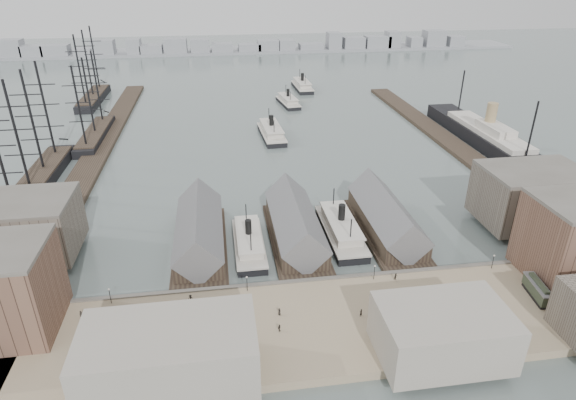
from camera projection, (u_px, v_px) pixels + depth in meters
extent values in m
plane|color=#53605E|center=(306.00, 275.00, 119.11)|extent=(900.00, 900.00, 0.00)
cube|color=gray|center=(323.00, 325.00, 100.93)|extent=(180.00, 30.00, 2.00)
cube|color=#59544C|center=(310.00, 283.00, 113.99)|extent=(180.00, 1.20, 2.30)
cube|color=#2D231C|center=(100.00, 148.00, 198.34)|extent=(10.00, 220.00, 1.60)
cube|color=#2D231C|center=(445.00, 139.00, 209.01)|extent=(10.00, 180.00, 1.60)
cube|color=#2D231C|center=(200.00, 247.00, 129.56)|extent=(14.00, 42.00, 1.20)
cube|color=#2D231C|center=(200.00, 235.00, 129.07)|extent=(12.00, 36.00, 5.00)
cube|color=#59595B|center=(199.00, 227.00, 127.92)|extent=(12.60, 37.00, 12.60)
cube|color=#2D231C|center=(296.00, 240.00, 133.04)|extent=(14.00, 42.00, 1.20)
cube|color=#2D231C|center=(295.00, 228.00, 132.55)|extent=(12.00, 36.00, 5.00)
cube|color=#59595B|center=(295.00, 220.00, 131.40)|extent=(12.60, 37.00, 12.60)
cube|color=#2D231C|center=(386.00, 233.00, 136.52)|extent=(14.00, 42.00, 1.20)
cube|color=#2D231C|center=(386.00, 221.00, 136.03)|extent=(12.00, 36.00, 5.00)
cube|color=#59595B|center=(386.00, 213.00, 134.88)|extent=(12.60, 37.00, 12.60)
cube|color=#60564C|center=(22.00, 228.00, 121.73)|extent=(26.00, 20.00, 14.00)
cube|color=#60564C|center=(531.00, 196.00, 137.31)|extent=(28.00, 20.00, 15.00)
cube|color=gray|center=(442.00, 332.00, 90.31)|extent=(24.00, 16.00, 10.00)
cube|color=gray|center=(170.00, 358.00, 83.18)|extent=(30.00, 16.00, 12.00)
cylinder|color=black|center=(110.00, 296.00, 105.20)|extent=(0.16, 0.16, 3.60)
sphere|color=beige|center=(109.00, 289.00, 104.36)|extent=(0.44, 0.44, 0.44)
cylinder|color=black|center=(247.00, 284.00, 109.22)|extent=(0.16, 0.16, 3.60)
sphere|color=beige|center=(247.00, 277.00, 108.38)|extent=(0.44, 0.44, 0.44)
cylinder|color=black|center=(374.00, 273.00, 113.23)|extent=(0.16, 0.16, 3.60)
sphere|color=beige|center=(375.00, 266.00, 112.39)|extent=(0.44, 0.44, 0.44)
cylinder|color=black|center=(493.00, 262.00, 117.25)|extent=(0.16, 0.16, 3.60)
sphere|color=beige|center=(494.00, 256.00, 116.40)|extent=(0.44, 0.44, 0.44)
cube|color=gray|center=(235.00, 50.00, 420.19)|extent=(500.00, 40.00, 2.00)
cube|color=gray|center=(11.00, 49.00, 384.44)|extent=(18.77, 14.00, 15.03)
cube|color=gray|center=(34.00, 52.00, 387.75)|extent=(17.36, 14.00, 10.23)
cube|color=gray|center=(56.00, 51.00, 390.07)|extent=(20.65, 14.00, 10.28)
cube|color=gray|center=(84.00, 53.00, 393.63)|extent=(14.71, 14.00, 7.23)
cube|color=gray|center=(104.00, 48.00, 394.39)|extent=(17.63, 14.00, 13.23)
cube|color=gray|center=(134.00, 47.00, 397.59)|extent=(10.74, 14.00, 13.58)
cube|color=gray|center=(152.00, 50.00, 400.51)|extent=(18.06, 14.00, 8.64)
cube|color=gray|center=(176.00, 47.00, 402.15)|extent=(18.55, 14.00, 13.29)
cube|color=gray|center=(200.00, 47.00, 405.03)|extent=(15.33, 14.00, 12.47)
cube|color=gray|center=(222.00, 48.00, 408.33)|extent=(17.56, 14.00, 8.72)
cube|color=gray|center=(250.00, 48.00, 411.68)|extent=(18.76, 14.00, 7.63)
cube|color=gray|center=(268.00, 46.00, 413.20)|extent=(17.61, 14.00, 10.35)
cube|color=gray|center=(287.00, 46.00, 415.38)|extent=(13.38, 14.00, 10.30)
cube|color=gray|center=(311.00, 47.00, 419.05)|extent=(20.73, 14.00, 6.75)
cube|color=gray|center=(334.00, 42.00, 419.78)|extent=(11.51, 14.00, 15.57)
cube|color=gray|center=(353.00, 44.00, 423.12)|extent=(18.17, 14.00, 11.26)
cube|color=gray|center=(377.00, 43.00, 425.90)|extent=(21.81, 14.00, 11.83)
cube|color=gray|center=(392.00, 40.00, 426.94)|extent=(11.12, 14.00, 15.50)
cube|color=gray|center=(414.00, 43.00, 430.85)|extent=(10.90, 14.00, 10.29)
cube|color=gray|center=(434.00, 39.00, 432.09)|extent=(17.95, 14.00, 15.72)
cube|color=gray|center=(454.00, 42.00, 435.92)|extent=(14.21, 14.00, 10.51)
cube|color=black|center=(249.00, 246.00, 129.47)|extent=(7.46, 26.12, 1.68)
cube|color=beige|center=(249.00, 242.00, 128.93)|extent=(7.84, 26.12, 0.47)
cube|color=beige|center=(249.00, 238.00, 128.35)|extent=(6.06, 18.66, 2.05)
cube|color=beige|center=(249.00, 234.00, 127.77)|extent=(6.53, 20.52, 0.37)
cylinder|color=black|center=(248.00, 227.00, 126.87)|extent=(1.68, 1.68, 4.20)
cylinder|color=black|center=(246.00, 213.00, 134.39)|extent=(0.28, 0.28, 5.60)
cylinder|color=black|center=(251.00, 244.00, 119.50)|extent=(0.28, 0.28, 5.60)
cube|color=black|center=(341.00, 233.00, 135.36)|extent=(8.46, 29.60, 1.90)
cube|color=beige|center=(341.00, 229.00, 134.76)|extent=(8.88, 29.60, 0.53)
cube|color=beige|center=(341.00, 225.00, 134.10)|extent=(6.87, 21.14, 2.33)
cube|color=beige|center=(341.00, 220.00, 133.45)|extent=(7.40, 23.25, 0.42)
cylinder|color=black|center=(342.00, 213.00, 132.42)|extent=(1.90, 1.90, 4.76)
cylinder|color=black|center=(334.00, 198.00, 140.95)|extent=(0.32, 0.32, 6.34)
cylinder|color=black|center=(351.00, 230.00, 124.08)|extent=(0.32, 0.32, 6.34)
cube|color=black|center=(272.00, 135.00, 212.80)|extent=(9.91, 29.91, 1.90)
cube|color=beige|center=(272.00, 132.00, 212.20)|extent=(10.33, 29.93, 0.53)
cube|color=beige|center=(272.00, 129.00, 211.55)|extent=(7.90, 21.40, 2.32)
cube|color=beige|center=(271.00, 126.00, 210.89)|extent=(8.54, 23.54, 0.42)
cylinder|color=black|center=(271.00, 121.00, 209.87)|extent=(1.90, 1.90, 4.74)
cylinder|color=black|center=(269.00, 115.00, 218.37)|extent=(0.32, 0.32, 6.33)
cylinder|color=black|center=(274.00, 128.00, 201.54)|extent=(0.32, 0.32, 6.33)
cube|color=black|center=(288.00, 103.00, 261.63)|extent=(10.54, 26.32, 1.64)
cube|color=beige|center=(288.00, 101.00, 261.10)|extent=(10.90, 26.36, 0.46)
cube|color=beige|center=(288.00, 99.00, 260.53)|extent=(8.24, 18.89, 2.01)
cube|color=beige|center=(288.00, 96.00, 259.97)|extent=(8.93, 20.76, 0.37)
cylinder|color=black|center=(288.00, 93.00, 259.08)|extent=(1.64, 1.64, 4.11)
cylinder|color=black|center=(286.00, 90.00, 266.45)|extent=(0.27, 0.27, 5.48)
cylinder|color=black|center=(290.00, 97.00, 251.87)|extent=(0.27, 0.27, 5.48)
cube|color=black|center=(302.00, 88.00, 293.54)|extent=(9.05, 29.36, 1.87)
cube|color=beige|center=(302.00, 86.00, 292.94)|extent=(9.47, 29.37, 0.52)
cube|color=beige|center=(302.00, 83.00, 292.30)|extent=(7.28, 20.99, 2.29)
cube|color=beige|center=(302.00, 81.00, 291.65)|extent=(7.85, 23.09, 0.42)
cylinder|color=black|center=(302.00, 77.00, 290.64)|extent=(1.87, 1.87, 4.69)
cylinder|color=black|center=(300.00, 74.00, 299.04)|extent=(0.31, 0.31, 6.25)
cylinder|color=black|center=(305.00, 81.00, 282.42)|extent=(0.31, 0.31, 6.25)
cube|color=black|center=(38.00, 182.00, 165.13)|extent=(9.37, 64.51, 3.75)
cube|color=#2D231C|center=(37.00, 176.00, 164.16)|extent=(8.84, 58.06, 0.62)
cylinder|color=black|center=(17.00, 136.00, 150.08)|extent=(0.83, 0.83, 35.38)
cylinder|color=black|center=(32.00, 122.00, 163.43)|extent=(0.83, 0.83, 35.38)
cylinder|color=black|center=(46.00, 110.00, 176.78)|extent=(0.83, 0.83, 35.38)
cube|color=black|center=(96.00, 136.00, 209.94)|extent=(8.50, 49.10, 3.40)
cube|color=#2D231C|center=(95.00, 131.00, 209.06)|extent=(8.03, 44.19, 0.57)
cylinder|color=black|center=(79.00, 107.00, 187.09)|extent=(0.76, 0.76, 32.11)
cylinder|color=black|center=(89.00, 97.00, 202.33)|extent=(0.76, 0.76, 32.11)
cylinder|color=black|center=(97.00, 87.00, 217.57)|extent=(0.76, 0.76, 32.11)
cube|color=black|center=(94.00, 98.00, 267.16)|extent=(9.27, 51.50, 3.71)
cube|color=#2D231C|center=(93.00, 94.00, 266.20)|extent=(8.75, 46.35, 0.62)
cylinder|color=black|center=(80.00, 71.00, 242.88)|extent=(0.82, 0.82, 35.02)
cylinder|color=black|center=(88.00, 64.00, 258.87)|extent=(0.82, 0.82, 35.02)
cylinder|color=black|center=(94.00, 58.00, 274.85)|extent=(0.82, 0.82, 35.02)
cube|color=black|center=(486.00, 139.00, 201.74)|extent=(12.60, 92.08, 5.82)
cube|color=beige|center=(488.00, 130.00, 200.02)|extent=(10.66, 53.31, 1.94)
cube|color=beige|center=(495.00, 128.00, 194.65)|extent=(7.75, 19.38, 2.91)
cylinder|color=tan|center=(491.00, 115.00, 197.02)|extent=(4.26, 4.26, 9.69)
cube|color=black|center=(536.00, 295.00, 107.80)|extent=(3.46, 9.19, 0.76)
cube|color=#2F3728|center=(537.00, 290.00, 107.09)|extent=(3.61, 9.67, 2.45)
cube|color=#59595B|center=(539.00, 285.00, 106.48)|extent=(3.85, 10.07, 0.28)
imported|color=black|center=(127.00, 334.00, 96.09)|extent=(1.89, 1.88, 1.55)
cube|color=#3F2D21|center=(116.00, 340.00, 94.19)|extent=(2.91, 2.88, 0.25)
cylinder|color=black|center=(118.00, 343.00, 93.96)|extent=(0.85, 0.82, 1.10)
cylinder|color=black|center=(114.00, 340.00, 94.73)|extent=(0.85, 0.82, 1.10)
imported|color=black|center=(238.00, 314.00, 101.33)|extent=(1.95, 1.06, 1.57)
cube|color=#3F2D21|center=(226.00, 314.00, 101.21)|extent=(2.76, 1.80, 0.25)
cylinder|color=black|center=(226.00, 318.00, 100.74)|extent=(1.10, 0.21, 1.10)
cylinder|color=black|center=(226.00, 313.00, 101.99)|extent=(1.10, 0.21, 1.10)
imported|color=black|center=(447.00, 317.00, 100.56)|extent=(1.93, 2.08, 1.70)
cube|color=#3F2D21|center=(437.00, 321.00, 99.44)|extent=(2.95, 2.28, 0.25)
cylinder|color=black|center=(439.00, 324.00, 99.04)|extent=(1.06, 0.44, 1.10)
cylinder|color=black|center=(435.00, 320.00, 100.15)|extent=(1.06, 0.44, 1.10)
imported|color=black|center=(81.00, 314.00, 101.24)|extent=(0.78, 0.74, 1.72)
imported|color=black|center=(104.00, 352.00, 91.61)|extent=(0.83, 0.67, 1.61)
imported|color=black|center=(191.00, 298.00, 106.07)|extent=(1.26, 0.89, 1.77)
imported|color=black|center=(279.00, 328.00, 97.54)|extent=(0.96, 1.00, 1.67)
imported|color=black|center=(279.00, 312.00, 102.08)|extent=(0.66, 0.89, 1.64)
imported|color=black|center=(361.00, 313.00, 101.69)|extent=(0.82, 0.75, 1.83)
imported|color=black|center=(396.00, 277.00, 113.43)|extent=(1.02, 0.89, 1.76)
imported|color=black|center=(471.00, 322.00, 98.96)|extent=(1.21, 0.74, 1.83)
imported|color=black|center=(476.00, 293.00, 107.59)|extent=(1.08, 0.50, 1.80)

